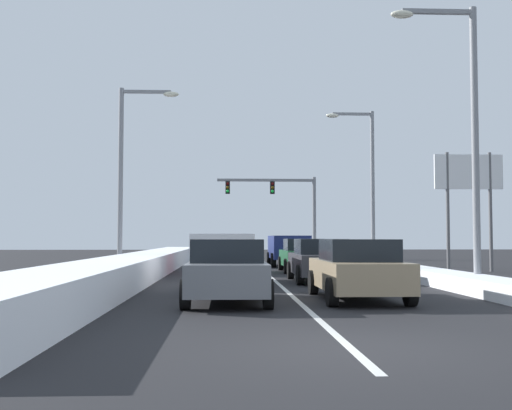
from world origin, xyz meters
TOP-DOWN VIEW (x-y plane):
  - ground_plane at (0.00, 15.54)m, footprint 120.00×120.00m
  - lane_stripe_between_right_lane_and_center_lane at (-0.00, 19.42)m, footprint 0.14×42.73m
  - snow_bank_right_shoulder at (5.30, 19.42)m, footprint 1.27×42.73m
  - snow_bank_left_shoulder at (-5.30, 19.42)m, footprint 2.17×42.73m
  - sedan_tan_right_lane_nearest at (1.51, 6.68)m, footprint 2.00×4.50m
  - sedan_charcoal_right_lane_second at (1.55, 13.26)m, footprint 2.00×4.50m
  - sedan_green_right_lane_third at (1.73, 19.69)m, footprint 2.00×4.50m
  - suv_navy_right_lane_fourth at (1.65, 25.79)m, footprint 2.16×4.90m
  - sedan_gray_center_lane_nearest at (-1.73, 6.21)m, footprint 2.00×4.50m
  - suv_white_center_lane_second at (-1.88, 12.37)m, footprint 2.16×4.90m
  - sedan_maroon_center_lane_third at (-1.78, 18.82)m, footprint 2.00×4.50m
  - sedan_silver_center_lane_fourth at (-1.55, 25.68)m, footprint 2.00×4.50m
  - traffic_light_gantry at (2.57, 38.84)m, footprint 7.54×0.47m
  - street_lamp_right_near at (5.44, 9.71)m, footprint 2.66×0.36m
  - street_lamp_right_mid at (5.90, 25.25)m, footprint 2.66×0.36m
  - street_lamp_left_mid at (-6.09, 19.05)m, footprint 2.66×0.36m
  - roadside_sign_right at (9.41, 19.58)m, footprint 3.20×0.16m

SIDE VIEW (x-z plane):
  - ground_plane at x=0.00m, z-range 0.00..0.00m
  - lane_stripe_between_right_lane_and_center_lane at x=0.00m, z-range 0.00..0.01m
  - snow_bank_right_shoulder at x=5.30m, z-range 0.00..0.47m
  - snow_bank_left_shoulder at x=-5.30m, z-range 0.00..0.85m
  - sedan_tan_right_lane_nearest at x=1.51m, z-range 0.01..1.52m
  - sedan_charcoal_right_lane_second at x=1.55m, z-range 0.01..1.52m
  - sedan_green_right_lane_third at x=1.73m, z-range 0.01..1.52m
  - sedan_gray_center_lane_nearest at x=-1.73m, z-range 0.01..1.52m
  - sedan_maroon_center_lane_third at x=-1.78m, z-range 0.01..1.52m
  - sedan_silver_center_lane_fourth at x=-1.55m, z-range 0.01..1.52m
  - suv_navy_right_lane_fourth at x=1.65m, z-range 0.18..1.85m
  - suv_white_center_lane_second at x=-1.88m, z-range 0.18..1.85m
  - roadside_sign_right at x=9.41m, z-range 1.27..6.77m
  - traffic_light_gantry at x=2.57m, z-range 1.40..7.60m
  - street_lamp_left_mid at x=-6.09m, z-range 0.81..9.01m
  - street_lamp_right_mid at x=5.90m, z-range 0.81..9.35m
  - street_lamp_right_near at x=5.44m, z-range 0.82..9.42m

